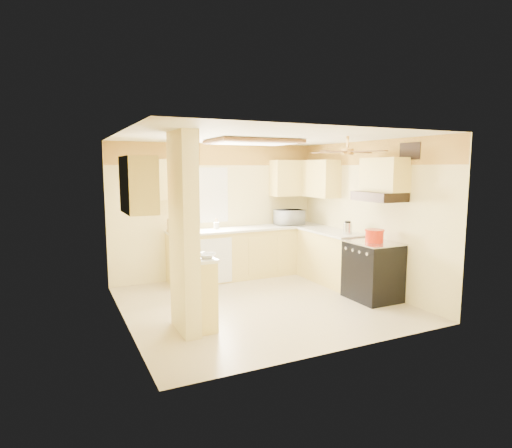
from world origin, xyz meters
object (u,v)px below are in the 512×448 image
stove (373,271)px  dutch_oven (374,236)px  microwave (289,217)px  bowl (207,256)px  kettle (348,228)px

stove → dutch_oven: (-0.00, -0.01, 0.56)m
microwave → bowl: bearing=49.9°
bowl → dutch_oven: dutch_oven is taller
microwave → bowl: (-2.49, -2.26, -0.12)m
stove → kettle: 0.91m
dutch_oven → microwave: bearing=97.2°
kettle → dutch_oven: bearing=-92.6°
dutch_oven → bowl: bearing=-177.9°
dutch_oven → kettle: size_ratio=1.34×
microwave → kettle: (0.30, -1.45, -0.04)m
stove → dutch_oven: 0.56m
stove → microwave: bearing=97.3°
stove → bowl: size_ratio=4.16×
kettle → microwave: bearing=101.8°
stove → bowl: bowl is taller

